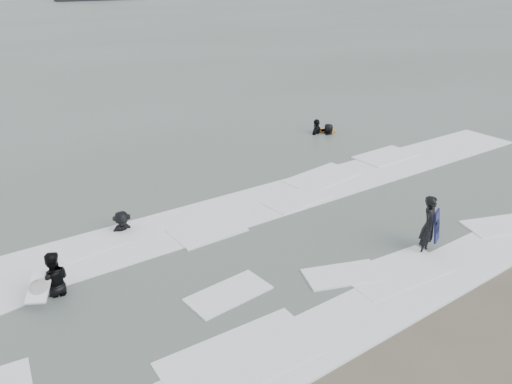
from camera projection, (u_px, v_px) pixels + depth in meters
ground at (364, 295)px, 12.97m from camera, size 320.00×320.00×0.00m
surfer_centre at (425, 253)px, 14.91m from camera, size 0.79×0.65×1.87m
surfer_wading at (56, 294)px, 12.99m from camera, size 0.96×0.80×1.79m
surfer_breaker at (123, 233)px, 16.04m from camera, size 1.06×0.64×1.60m
surfer_right_near at (316, 134)px, 25.79m from camera, size 1.23×0.94×1.94m
surfer_right_far at (328, 135)px, 25.61m from camera, size 1.02×0.93×1.74m
surf_foam at (279, 236)px, 15.75m from camera, size 30.03×9.06×0.09m
bodyboards at (288, 193)px, 17.68m from camera, size 16.56×11.59×1.25m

